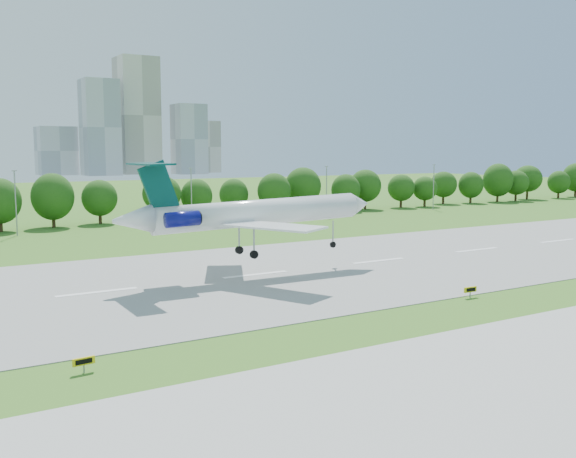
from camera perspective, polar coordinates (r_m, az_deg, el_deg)
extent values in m
plane|color=#366B1C|center=(61.55, 8.24, -7.90)|extent=(600.00, 600.00, 0.00)
cube|color=gray|center=(81.91, -2.91, -4.09)|extent=(400.00, 45.00, 0.08)
cube|color=#ADADA8|center=(49.57, 21.82, -11.97)|extent=(400.00, 23.00, 0.08)
cylinder|color=#382314|center=(139.78, -23.54, 0.64)|extent=(0.70, 0.70, 3.60)
sphere|color=#183F0F|center=(139.41, -23.63, 2.44)|extent=(8.40, 8.40, 8.40)
cylinder|color=#382314|center=(150.22, -8.25, 1.55)|extent=(0.70, 0.70, 3.60)
sphere|color=#183F0F|center=(149.88, -8.28, 3.22)|extent=(8.40, 8.40, 8.40)
cylinder|color=#382314|center=(169.69, 4.31, 2.21)|extent=(0.70, 0.70, 3.60)
sphere|color=#183F0F|center=(169.38, 4.32, 3.69)|extent=(8.40, 8.40, 8.40)
cylinder|color=#382314|center=(195.50, 13.93, 2.64)|extent=(0.70, 0.70, 3.60)
sphere|color=#183F0F|center=(195.24, 13.96, 3.93)|extent=(8.40, 8.40, 8.40)
cylinder|color=#382314|center=(225.49, 21.16, 2.92)|extent=(0.70, 0.70, 3.60)
sphere|color=#183F0F|center=(225.27, 21.21, 4.04)|extent=(8.40, 8.40, 8.40)
cylinder|color=gray|center=(129.54, -23.04, 2.08)|extent=(0.24, 0.24, 12.00)
cube|color=gray|center=(129.23, -23.17, 4.78)|extent=(0.90, 0.25, 0.18)
cylinder|color=gray|center=(138.76, -8.58, 2.84)|extent=(0.24, 0.24, 12.00)
cube|color=gray|center=(138.47, -8.63, 5.36)|extent=(0.90, 0.25, 0.18)
cylinder|color=gray|center=(155.49, 3.44, 3.34)|extent=(0.24, 0.24, 12.00)
cube|color=gray|center=(155.24, 3.46, 5.59)|extent=(0.90, 0.25, 0.18)
cylinder|color=gray|center=(177.63, 12.81, 3.62)|extent=(0.24, 0.24, 12.00)
cube|color=gray|center=(177.40, 12.86, 5.59)|extent=(0.90, 0.25, 0.18)
cube|color=#B2B2B7|center=(440.90, -16.37, 8.63)|extent=(22.00, 22.00, 62.00)
cube|color=beige|center=(464.14, -13.26, 9.74)|extent=(26.00, 26.00, 80.00)
cube|color=#B2B2B7|center=(455.12, -8.79, 7.88)|extent=(20.00, 20.00, 48.00)
cube|color=beige|center=(487.06, -7.38, 7.25)|extent=(18.00, 18.00, 38.00)
cube|color=#B2B2B7|center=(459.81, -19.90, 6.55)|extent=(24.00, 24.00, 32.00)
cylinder|color=white|center=(81.07, -2.55, 1.47)|extent=(28.29, 3.60, 4.03)
cone|color=white|center=(89.35, 6.33, 2.21)|extent=(3.13, 3.32, 3.37)
cone|color=white|center=(74.89, -13.68, 0.79)|extent=(4.63, 3.34, 3.41)
cube|color=white|center=(74.62, -1.34, 0.25)|extent=(9.32, 13.06, 0.36)
cube|color=white|center=(86.28, -5.58, 1.12)|extent=(9.52, 13.04, 0.36)
cube|color=#053D3E|center=(75.58, -11.43, 3.65)|extent=(4.90, 0.52, 6.38)
cube|color=#053D3E|center=(75.18, -12.16, 5.67)|extent=(3.11, 8.96, 0.29)
cylinder|color=#0B0C63|center=(74.21, -9.38, 0.87)|extent=(4.01, 1.83, 1.89)
cylinder|color=#0B0C63|center=(78.77, -10.66, 1.19)|extent=(4.01, 1.83, 1.89)
cylinder|color=gray|center=(87.23, 4.02, -0.32)|extent=(0.19, 0.19, 3.29)
cylinder|color=black|center=(87.45, 4.01, -1.39)|extent=(0.85, 0.29, 0.85)
cylinder|color=gray|center=(78.77, -3.05, -1.10)|extent=(0.23, 0.23, 3.29)
cylinder|color=black|center=(79.01, -3.04, -2.28)|extent=(1.04, 0.43, 1.03)
cylinder|color=gray|center=(82.43, -4.37, -0.75)|extent=(0.23, 0.23, 3.29)
cylinder|color=black|center=(82.66, -4.36, -1.88)|extent=(1.04, 0.43, 1.03)
cube|color=gray|center=(48.86, -17.69, -11.69)|extent=(0.11, 0.11, 0.70)
cube|color=yellow|center=(48.70, -17.71, -11.13)|extent=(1.61, 0.33, 0.55)
cube|color=black|center=(48.60, -17.67, -11.17)|extent=(1.20, 0.13, 0.35)
cube|color=gray|center=(72.08, 15.88, -5.61)|extent=(0.11, 0.11, 0.74)
cube|color=yellow|center=(71.97, 15.90, -5.20)|extent=(1.69, 0.24, 0.58)
cube|color=black|center=(71.89, 15.96, -5.21)|extent=(1.27, 0.06, 0.37)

